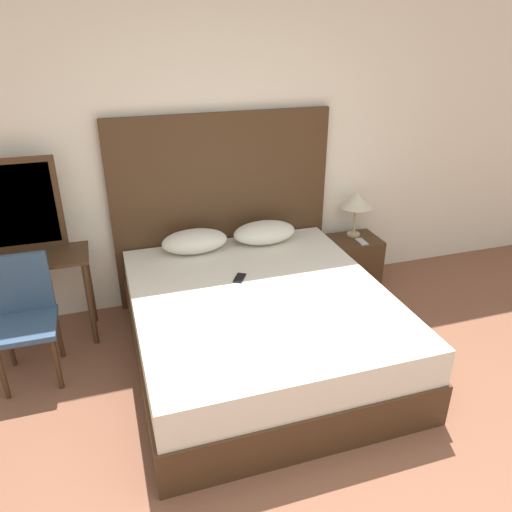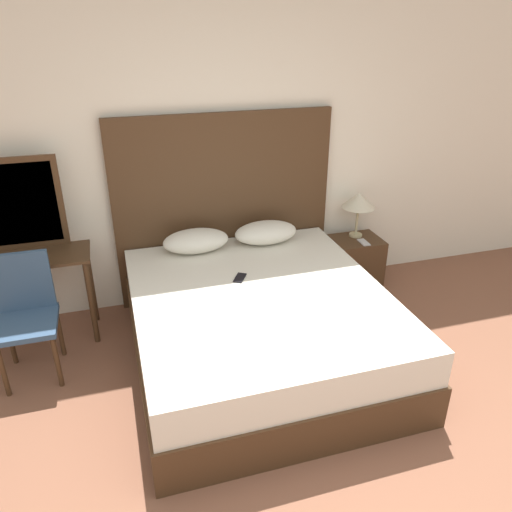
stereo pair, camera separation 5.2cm
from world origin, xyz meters
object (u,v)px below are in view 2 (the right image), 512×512
phone_on_bed (240,278)px  chair (26,309)px  nightstand (355,262)px  vanity_desk (33,274)px  table_lamp (359,201)px  phone_on_nightstand (364,242)px  bed (260,326)px

phone_on_bed → chair: chair is taller
nightstand → vanity_desk: bearing=-178.3°
table_lamp → chair: bearing=-169.3°
table_lamp → vanity_desk: size_ratio=0.49×
table_lamp → vanity_desk: 2.89m
vanity_desk → phone_on_nightstand: bearing=-0.2°
vanity_desk → table_lamp: bearing=3.2°
table_lamp → phone_on_nightstand: (-0.00, -0.17, -0.35)m
table_lamp → vanity_desk: table_lamp is taller
vanity_desk → chair: size_ratio=0.97×
phone_on_bed → nightstand: (1.32, 0.59, -0.34)m
phone_on_bed → nightstand: size_ratio=0.33×
nightstand → table_lamp: table_lamp is taller
table_lamp → chair: 2.97m
nightstand → chair: bearing=-170.7°
phone_on_bed → chair: bearing=175.5°
bed → nightstand: size_ratio=4.26×
phone_on_bed → chair: 1.57m
table_lamp → chair: size_ratio=0.48×
bed → vanity_desk: bearing=154.7°
nightstand → chair: chair is taller
bed → phone_on_bed: 0.40m
phone_on_bed → nightstand: phone_on_bed is taller
phone_on_bed → phone_on_nightstand: size_ratio=1.08×
chair → nightstand: bearing=9.3°
bed → table_lamp: size_ratio=4.86×
phone_on_nightstand → chair: size_ratio=0.17×
phone_on_bed → vanity_desk: vanity_desk is taller
nightstand → table_lamp: bearing=75.1°
table_lamp → chair: table_lamp is taller
phone_on_bed → bed: bearing=-71.7°
bed → table_lamp: (1.25, 0.93, 0.56)m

